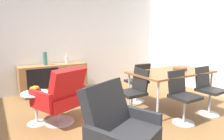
% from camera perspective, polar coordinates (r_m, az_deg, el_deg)
% --- Properties ---
extents(ground_plane, '(8.32, 8.32, 0.00)m').
position_cam_1_polar(ground_plane, '(3.17, -1.64, -16.67)').
color(ground_plane, brown).
extents(wall_back, '(6.80, 0.12, 2.80)m').
position_cam_1_polar(wall_back, '(5.24, -16.24, 9.50)').
color(wall_back, white).
rests_on(wall_back, ground_plane).
extents(sideboard, '(1.60, 0.45, 0.72)m').
position_cam_1_polar(sideboard, '(5.01, -16.62, -1.62)').
color(sideboard, olive).
rests_on(sideboard, ground_plane).
extents(vase_cobalt, '(0.10, 0.10, 0.31)m').
position_cam_1_polar(vase_cobalt, '(4.90, -18.93, 3.18)').
color(vase_cobalt, '#337266').
rests_on(vase_cobalt, sideboard).
extents(vase_sculptural_dark, '(0.09, 0.09, 0.30)m').
position_cam_1_polar(vase_sculptural_dark, '(5.04, -13.06, 3.01)').
color(vase_sculptural_dark, beige).
rests_on(vase_sculptural_dark, sideboard).
extents(dining_table, '(1.60, 0.90, 0.74)m').
position_cam_1_polar(dining_table, '(3.96, 16.87, -0.89)').
color(dining_table, brown).
rests_on(dining_table, ground_plane).
extents(wooden_bowl_on_table, '(0.26, 0.26, 0.06)m').
position_cam_1_polar(wooden_bowl_on_table, '(4.06, 19.19, 0.29)').
color(wooden_bowl_on_table, brown).
rests_on(wooden_bowl_on_table, dining_table).
extents(dining_chair_front_left, '(0.40, 0.43, 0.86)m').
position_cam_1_polar(dining_chair_front_left, '(3.41, 19.75, -6.81)').
color(dining_chair_front_left, black).
rests_on(dining_chair_front_left, ground_plane).
extents(dining_chair_back_left, '(0.42, 0.44, 0.86)m').
position_cam_1_polar(dining_chair_back_left, '(4.16, 7.70, -3.22)').
color(dining_chair_back_left, black).
rests_on(dining_chair_back_left, ground_plane).
extents(dining_chair_near_window, '(0.43, 0.41, 0.86)m').
position_cam_1_polar(dining_chair_near_window, '(3.42, 6.64, -6.20)').
color(dining_chair_near_window, black).
rests_on(dining_chair_near_window, ground_plane).
extents(dining_chair_front_right, '(0.41, 0.43, 0.86)m').
position_cam_1_polar(dining_chair_front_right, '(3.96, 26.15, -4.90)').
color(dining_chair_front_right, black).
rests_on(dining_chair_front_right, ground_plane).
extents(lounge_chair_red, '(0.86, 0.83, 0.95)m').
position_cam_1_polar(lounge_chair_red, '(3.26, -14.63, -7.31)').
color(lounge_chair_red, red).
rests_on(lounge_chair_red, ground_plane).
extents(armchair_black_shell, '(0.86, 0.84, 0.95)m').
position_cam_1_polar(armchair_black_shell, '(2.11, 2.20, -17.02)').
color(armchair_black_shell, '#262628').
rests_on(armchair_black_shell, ground_plane).
extents(side_table_round, '(0.44, 0.44, 0.52)m').
position_cam_1_polar(side_table_round, '(3.44, -21.35, -9.33)').
color(side_table_round, white).
rests_on(side_table_round, ground_plane).
extents(fruit_bowl, '(0.20, 0.20, 0.11)m').
position_cam_1_polar(fruit_bowl, '(3.37, -21.61, -5.45)').
color(fruit_bowl, '#262628').
rests_on(fruit_bowl, side_table_round).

